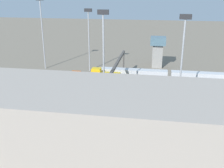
{
  "coord_description": "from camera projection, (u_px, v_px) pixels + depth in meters",
  "views": [
    {
      "loc": [
        -19.74,
        81.58,
        30.26
      ],
      "look_at": [
        -6.69,
        4.76,
        2.5
      ],
      "focal_mm": 43.13,
      "sensor_mm": 36.0,
      "label": 1
    }
  ],
  "objects": [
    {
      "name": "ground_plane",
      "position": [
        95.0,
        85.0,
        89.03
      ],
      "size": [
        400.0,
        400.0,
        0.0
      ],
      "primitive_type": "plane",
      "color": "#756B5B"
    },
    {
      "name": "track_bed_0",
      "position": [
        102.0,
        74.0,
        100.62
      ],
      "size": [
        140.0,
        2.8,
        0.12
      ],
      "primitive_type": "cube",
      "color": "#4C443D",
      "rests_on": "ground_plane"
    },
    {
      "name": "track_bed_1",
      "position": [
        99.0,
        78.0,
        95.98
      ],
      "size": [
        140.0,
        2.8,
        0.12
      ],
      "primitive_type": "cube",
      "color": "#3D3833",
      "rests_on": "ground_plane"
    },
    {
      "name": "track_bed_2",
      "position": [
        96.0,
        83.0,
        91.34
      ],
      "size": [
        140.0,
        2.8,
        0.12
      ],
      "primitive_type": "cube",
      "color": "#3D3833",
      "rests_on": "ground_plane"
    },
    {
      "name": "track_bed_3",
      "position": [
        93.0,
        88.0,
        86.69
      ],
      "size": [
        140.0,
        2.8,
        0.12
      ],
      "primitive_type": "cube",
      "color": "#4C443D",
      "rests_on": "ground_plane"
    },
    {
      "name": "track_bed_4",
      "position": [
        89.0,
        93.0,
        82.05
      ],
      "size": [
        140.0,
        2.8,
        0.12
      ],
      "primitive_type": "cube",
      "color": "#4C443D",
      "rests_on": "ground_plane"
    },
    {
      "name": "track_bed_5",
      "position": [
        85.0,
        100.0,
        77.4
      ],
      "size": [
        140.0,
        2.8,
        0.12
      ],
      "primitive_type": "cube",
      "color": "#3D3833",
      "rests_on": "ground_plane"
    },
    {
      "name": "train_on_track_1",
      "position": [
        169.0,
        76.0,
        91.49
      ],
      "size": [
        47.2,
        3.06,
        3.8
      ],
      "color": "silver",
      "rests_on": "ground_plane"
    },
    {
      "name": "train_on_track_2",
      "position": [
        104.0,
        77.0,
        90.18
      ],
      "size": [
        10.0,
        3.0,
        5.0
      ],
      "color": "gold",
      "rests_on": "ground_plane"
    },
    {
      "name": "train_on_track_4",
      "position": [
        134.0,
        88.0,
        79.02
      ],
      "size": [
        47.2,
        3.06,
        5.0
      ],
      "color": "#B7BABF",
      "rests_on": "ground_plane"
    },
    {
      "name": "train_on_track_5",
      "position": [
        4.0,
        86.0,
        80.45
      ],
      "size": [
        47.2,
        3.06,
        5.0
      ],
      "color": "silver",
      "rests_on": "ground_plane"
    },
    {
      "name": "train_on_track_3",
      "position": [
        84.0,
        81.0,
        86.43
      ],
      "size": [
        10.0,
        3.0,
        5.0
      ],
      "color": "#D85914",
      "rests_on": "ground_plane"
    },
    {
      "name": "light_mast_0",
      "position": [
        89.0,
        31.0,
        99.98
      ],
      "size": [
        2.8,
        0.7,
        23.42
      ],
      "color": "#9EA0A5",
      "rests_on": "ground_plane"
    },
    {
      "name": "light_mast_1",
      "position": [
        183.0,
        51.0,
        65.22
      ],
      "size": [
        2.8,
        0.7,
        24.65
      ],
      "color": "#9EA0A5",
      "rests_on": "ground_plane"
    },
    {
      "name": "light_mast_2",
      "position": [
        42.0,
        24.0,
        101.98
      ],
      "size": [
        2.8,
        0.7,
        27.3
      ],
      "color": "#9EA0A5",
      "rests_on": "ground_plane"
    },
    {
      "name": "light_mast_3",
      "position": [
        103.0,
        46.0,
        68.16
      ],
      "size": [
        2.8,
        0.7,
        25.43
      ],
      "color": "#9EA0A5",
      "rests_on": "ground_plane"
    },
    {
      "name": "signal_gantry",
      "position": [
        118.0,
        64.0,
        85.27
      ],
      "size": [
        0.7,
        30.0,
        8.8
      ],
      "color": "#4C4742",
      "rests_on": "ground_plane"
    },
    {
      "name": "maintenance_shed",
      "position": [
        105.0,
        123.0,
        50.27
      ],
      "size": [
        54.04,
        20.56,
        13.11
      ],
      "primitive_type": "cube",
      "color": "#9E9389",
      "rests_on": "ground_plane"
    },
    {
      "name": "control_tower",
      "position": [
        158.0,
        50.0,
        107.26
      ],
      "size": [
        6.0,
        6.0,
        12.24
      ],
      "color": "gray",
      "rests_on": "ground_plane"
    }
  ]
}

